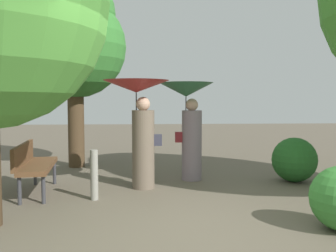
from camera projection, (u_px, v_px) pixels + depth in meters
ground_plane at (183, 227)px, 4.51m from camera, size 40.00×40.00×0.00m
person_left at (139, 113)px, 6.44m from camera, size 1.15×1.15×1.89m
person_right at (188, 112)px, 7.12m from camera, size 1.05×1.05×1.88m
park_bench at (33, 163)px, 6.10m from camera, size 0.65×1.54×0.83m
tree_near_left at (75, 37)px, 8.43m from camera, size 2.34×2.34×4.45m
bush_path_left at (294, 160)px, 7.00m from camera, size 0.84×0.84×0.84m
path_marker_post at (94, 175)px, 5.72m from camera, size 0.12×0.12×0.78m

